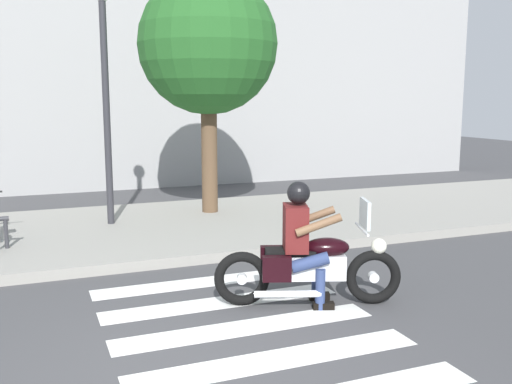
# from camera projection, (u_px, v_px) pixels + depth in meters

# --- Properties ---
(ground_plane) EXTENTS (48.00, 48.00, 0.00)m
(ground_plane) POSITION_uv_depth(u_px,v_px,m) (184.00, 377.00, 4.94)
(ground_plane) COLOR #424244
(sidewalk) EXTENTS (24.00, 4.40, 0.15)m
(sidewalk) POSITION_uv_depth(u_px,v_px,m) (104.00, 233.00, 9.85)
(sidewalk) COLOR gray
(sidewalk) RESTS_ON ground
(crosswalk_stripe_2) EXTENTS (2.80, 0.40, 0.01)m
(crosswalk_stripe_2) POSITION_uv_depth(u_px,v_px,m) (277.00, 359.00, 5.26)
(crosswalk_stripe_2) COLOR white
(crosswalk_stripe_2) RESTS_ON ground
(crosswalk_stripe_3) EXTENTS (2.80, 0.40, 0.01)m
(crosswalk_stripe_3) POSITION_uv_depth(u_px,v_px,m) (246.00, 327.00, 5.99)
(crosswalk_stripe_3) COLOR white
(crosswalk_stripe_3) RESTS_ON ground
(crosswalk_stripe_4) EXTENTS (2.80, 0.40, 0.01)m
(crosswalk_stripe_4) POSITION_uv_depth(u_px,v_px,m) (222.00, 302.00, 6.72)
(crosswalk_stripe_4) COLOR white
(crosswalk_stripe_4) RESTS_ON ground
(crosswalk_stripe_5) EXTENTS (2.80, 0.40, 0.01)m
(crosswalk_stripe_5) POSITION_uv_depth(u_px,v_px,m) (202.00, 282.00, 7.46)
(crosswalk_stripe_5) COLOR white
(crosswalk_stripe_5) RESTS_ON ground
(motorcycle) EXTENTS (2.07, 0.94, 1.23)m
(motorcycle) POSITION_uv_depth(u_px,v_px,m) (309.00, 266.00, 6.59)
(motorcycle) COLOR black
(motorcycle) RESTS_ON ground
(rider) EXTENTS (0.74, 0.67, 1.44)m
(rider) POSITION_uv_depth(u_px,v_px,m) (303.00, 235.00, 6.53)
(rider) COLOR #591919
(rider) RESTS_ON ground
(street_lamp) EXTENTS (0.28, 0.28, 4.23)m
(street_lamp) POSITION_uv_depth(u_px,v_px,m) (105.00, 85.00, 9.88)
(street_lamp) COLOR #2D2D33
(street_lamp) RESTS_ON ground
(tree_near_rack) EXTENTS (2.64, 2.64, 4.68)m
(tree_near_rack) POSITION_uv_depth(u_px,v_px,m) (208.00, 46.00, 10.84)
(tree_near_rack) COLOR brown
(tree_near_rack) RESTS_ON ground
(building_backdrop) EXTENTS (24.00, 1.20, 6.69)m
(building_backdrop) POSITION_uv_depth(u_px,v_px,m) (70.00, 58.00, 14.55)
(building_backdrop) COLOR #9C9C9C
(building_backdrop) RESTS_ON ground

